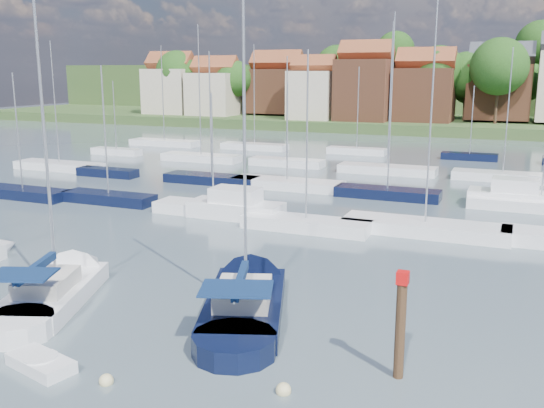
% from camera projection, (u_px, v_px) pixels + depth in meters
% --- Properties ---
extents(ground, '(260.00, 260.00, 0.00)m').
position_uv_depth(ground, '(371.00, 179.00, 60.59)').
color(ground, '#44525C').
rests_on(ground, ground).
extents(sailboat_centre, '(6.71, 11.74, 15.49)m').
position_uv_depth(sailboat_centre, '(64.00, 285.00, 29.46)').
color(sailboat_centre, white).
rests_on(sailboat_centre, ground).
extents(sailboat_navy, '(7.19, 12.77, 17.12)m').
position_uv_depth(sailboat_navy, '(248.00, 294.00, 28.33)').
color(sailboat_navy, black).
rests_on(sailboat_navy, ground).
extents(tender, '(2.91, 1.87, 0.58)m').
position_uv_depth(tender, '(41.00, 363.00, 21.90)').
color(tender, white).
rests_on(tender, ground).
extents(timber_piling, '(0.40, 0.40, 6.17)m').
position_uv_depth(timber_piling, '(399.00, 353.00, 21.16)').
color(timber_piling, '#4C331E').
rests_on(timber_piling, ground).
extents(buoy_c, '(0.48, 0.48, 0.48)m').
position_uv_depth(buoy_c, '(10.00, 337.00, 24.61)').
color(buoy_c, '#D85914').
rests_on(buoy_c, ground).
extents(buoy_d, '(0.51, 0.51, 0.51)m').
position_uv_depth(buoy_d, '(106.00, 384.00, 20.92)').
color(buoy_d, beige).
rests_on(buoy_d, ground).
extents(buoy_e, '(0.42, 0.42, 0.42)m').
position_uv_depth(buoy_e, '(244.00, 299.00, 28.65)').
color(buoy_e, '#D85914').
rests_on(buoy_e, ground).
extents(buoy_f, '(0.53, 0.53, 0.53)m').
position_uv_depth(buoy_f, '(283.00, 393.00, 20.31)').
color(buoy_f, beige).
rests_on(buoy_f, ground).
extents(buoy_g, '(0.45, 0.45, 0.45)m').
position_uv_depth(buoy_g, '(45.00, 378.00, 21.28)').
color(buoy_g, beige).
rests_on(buoy_g, ground).
extents(marina_field, '(79.62, 41.41, 15.93)m').
position_uv_depth(marina_field, '(379.00, 184.00, 55.41)').
color(marina_field, white).
rests_on(marina_field, ground).
extents(far_shore_town, '(212.46, 90.00, 22.27)m').
position_uv_depth(far_shore_town, '(474.00, 97.00, 142.31)').
color(far_shore_town, '#41552A').
rests_on(far_shore_town, ground).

